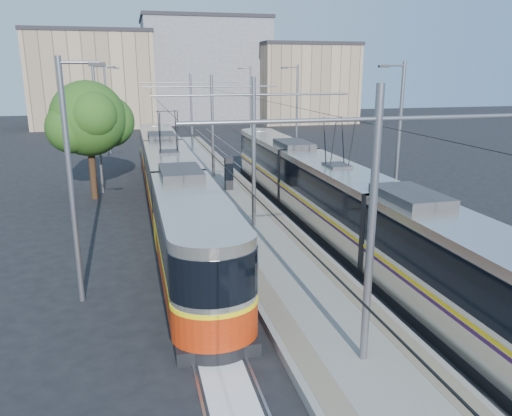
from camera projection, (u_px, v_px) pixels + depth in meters
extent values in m
plane|color=black|center=(310.00, 302.00, 16.89)|extent=(160.00, 160.00, 0.00)
cube|color=gray|center=(221.00, 187.00, 32.74)|extent=(4.00, 50.00, 0.30)
cube|color=gray|center=(199.00, 186.00, 32.36)|extent=(0.70, 50.00, 0.01)
cube|color=gray|center=(243.00, 184.00, 33.04)|extent=(0.70, 50.00, 0.01)
cube|color=gray|center=(154.00, 193.00, 31.76)|extent=(0.07, 70.00, 0.03)
cube|color=gray|center=(177.00, 192.00, 32.10)|extent=(0.07, 70.00, 0.03)
cube|color=gray|center=(263.00, 187.00, 33.45)|extent=(0.07, 70.00, 0.03)
cube|color=gray|center=(284.00, 186.00, 33.79)|extent=(0.07, 70.00, 0.03)
cube|color=silver|center=(221.00, 366.00, 13.24)|extent=(1.20, 5.00, 0.01)
cube|color=black|center=(172.00, 208.00, 27.55)|extent=(2.30, 30.42, 0.40)
cube|color=beige|center=(170.00, 179.00, 27.11)|extent=(2.40, 28.82, 2.90)
cube|color=black|center=(170.00, 170.00, 26.98)|extent=(2.43, 28.82, 1.30)
cube|color=yellow|center=(171.00, 186.00, 27.22)|extent=(2.43, 28.82, 0.12)
cube|color=#B62A0A|center=(171.00, 195.00, 27.35)|extent=(2.42, 28.82, 1.10)
cube|color=#2D2D30|center=(169.00, 150.00, 26.68)|extent=(1.68, 3.00, 0.30)
cube|color=black|center=(334.00, 230.00, 23.79)|extent=(2.30, 31.41, 0.40)
cube|color=beige|center=(336.00, 197.00, 23.35)|extent=(2.40, 29.81, 2.90)
cube|color=black|center=(336.00, 186.00, 23.22)|extent=(2.43, 29.81, 1.30)
cube|color=yellow|center=(335.00, 205.00, 23.46)|extent=(2.43, 29.81, 0.12)
cube|color=#35123F|center=(335.00, 208.00, 23.50)|extent=(2.43, 29.81, 0.10)
cube|color=#2D2D30|center=(337.00, 163.00, 22.93)|extent=(1.68, 3.00, 0.30)
cylinder|color=slate|center=(371.00, 231.00, 12.13)|extent=(0.20, 0.20, 7.00)
cylinder|color=slate|center=(379.00, 119.00, 11.41)|extent=(9.20, 0.10, 0.10)
cylinder|color=slate|center=(254.00, 154.00, 23.35)|extent=(0.20, 0.20, 7.00)
cylinder|color=slate|center=(254.00, 95.00, 22.63)|extent=(9.20, 0.10, 0.10)
cylinder|color=slate|center=(212.00, 127.00, 34.57)|extent=(0.20, 0.20, 7.00)
cylinder|color=slate|center=(212.00, 87.00, 33.85)|extent=(9.20, 0.10, 0.10)
cylinder|color=slate|center=(191.00, 113.00, 45.79)|extent=(0.20, 0.20, 7.00)
cylinder|color=slate|center=(190.00, 83.00, 45.07)|extent=(9.20, 0.10, 0.10)
cylinder|color=black|center=(161.00, 105.00, 30.45)|extent=(0.02, 70.00, 0.02)
cylinder|color=black|center=(275.00, 103.00, 32.14)|extent=(0.02, 70.00, 0.02)
cylinder|color=slate|center=(71.00, 186.00, 15.93)|extent=(0.18, 0.18, 8.00)
cube|color=#2D2D30|center=(97.00, 64.00, 15.19)|extent=(0.50, 0.22, 0.12)
cylinder|color=slate|center=(98.00, 130.00, 30.89)|extent=(0.18, 0.18, 8.00)
cube|color=#2D2D30|center=(112.00, 67.00, 30.15)|extent=(0.50, 0.22, 0.12)
cylinder|color=slate|center=(107.00, 110.00, 45.85)|extent=(0.18, 0.18, 8.00)
cube|color=#2D2D30|center=(117.00, 68.00, 45.10)|extent=(0.50, 0.22, 0.12)
cylinder|color=slate|center=(398.00, 144.00, 25.05)|extent=(0.18, 0.18, 8.00)
cube|color=#2D2D30|center=(384.00, 66.00, 23.80)|extent=(0.50, 0.22, 0.12)
cylinder|color=slate|center=(297.00, 116.00, 40.01)|extent=(0.18, 0.18, 8.00)
cube|color=#2D2D30|center=(284.00, 68.00, 38.75)|extent=(0.50, 0.22, 0.12)
cylinder|color=slate|center=(251.00, 104.00, 54.97)|extent=(0.18, 0.18, 8.00)
cube|color=#2D2D30|center=(240.00, 69.00, 53.71)|extent=(0.50, 0.22, 0.12)
cube|color=black|center=(229.00, 173.00, 31.48)|extent=(0.66, 0.96, 2.04)
cube|color=black|center=(229.00, 171.00, 31.44)|extent=(0.70, 1.00, 1.07)
cylinder|color=#382314|center=(93.00, 175.00, 30.07)|extent=(0.40, 0.40, 2.93)
sphere|color=#214513|center=(88.00, 119.00, 29.17)|extent=(4.39, 4.39, 4.39)
sphere|color=#214513|center=(108.00, 122.00, 30.18)|extent=(3.11, 3.11, 3.11)
cube|color=tan|center=(94.00, 81.00, 69.00)|extent=(16.00, 12.00, 12.29)
cube|color=#262328|center=(90.00, 32.00, 67.29)|extent=(16.32, 12.24, 0.50)
cube|color=gray|center=(204.00, 72.00, 76.17)|extent=(18.00, 14.00, 14.65)
cube|color=#262328|center=(203.00, 19.00, 74.15)|extent=(18.36, 14.28, 0.50)
cube|color=tan|center=(304.00, 85.00, 74.33)|extent=(14.00, 10.00, 10.94)
cube|color=#262328|center=(305.00, 45.00, 72.81)|extent=(14.28, 10.20, 0.50)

